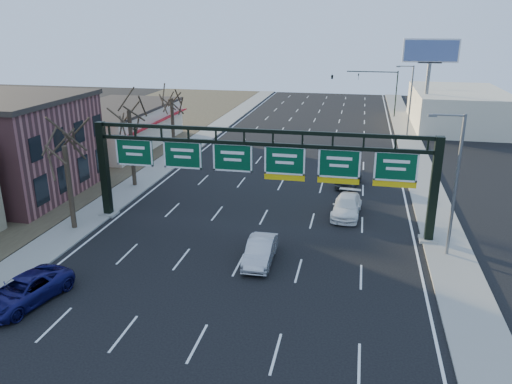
% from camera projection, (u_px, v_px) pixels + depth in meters
% --- Properties ---
extents(ground, '(160.00, 160.00, 0.00)m').
position_uv_depth(ground, '(230.00, 281.00, 28.53)').
color(ground, black).
rests_on(ground, ground).
extents(sidewalk_left, '(3.00, 120.00, 0.12)m').
position_uv_depth(sidewalk_left, '(157.00, 170.00, 49.52)').
color(sidewalk_left, gray).
rests_on(sidewalk_left, ground).
extents(sidewalk_right, '(3.00, 120.00, 0.12)m').
position_uv_depth(sidewalk_right, '(425.00, 187.00, 44.54)').
color(sidewalk_right, gray).
rests_on(sidewalk_right, ground).
extents(dirt_strip_left, '(21.00, 120.00, 0.06)m').
position_uv_depth(dirt_strip_left, '(47.00, 164.00, 51.90)').
color(dirt_strip_left, '#473D2B').
rests_on(dirt_strip_left, ground).
extents(lane_markings, '(21.60, 120.00, 0.01)m').
position_uv_depth(lane_markings, '(284.00, 178.00, 47.05)').
color(lane_markings, white).
rests_on(lane_markings, ground).
extents(sign_gantry, '(24.60, 1.20, 7.20)m').
position_uv_depth(sign_gantry, '(261.00, 165.00, 34.41)').
color(sign_gantry, black).
rests_on(sign_gantry, ground).
extents(brick_block, '(10.40, 12.40, 8.30)m').
position_uv_depth(brick_block, '(13.00, 147.00, 41.55)').
color(brick_block, '#884A4C').
rests_on(brick_block, ground).
extents(cream_strip, '(10.90, 18.40, 4.70)m').
position_uv_depth(cream_strip, '(116.00, 126.00, 58.79)').
color(cream_strip, '#BCB39C').
rests_on(cream_strip, ground).
extents(building_right_distant, '(12.00, 20.00, 5.00)m').
position_uv_depth(building_right_distant, '(457.00, 108.00, 70.12)').
color(building_right_distant, '#BCB39C').
rests_on(building_right_distant, ground).
extents(tree_gantry, '(3.60, 3.60, 8.48)m').
position_uv_depth(tree_gantry, '(62.00, 131.00, 33.34)').
color(tree_gantry, '#31241B').
rests_on(tree_gantry, sidewalk_left).
extents(tree_mid, '(3.60, 3.60, 9.24)m').
position_uv_depth(tree_mid, '(128.00, 98.00, 42.36)').
color(tree_mid, '#31241B').
rests_on(tree_mid, sidewalk_left).
extents(tree_far, '(3.60, 3.60, 8.86)m').
position_uv_depth(tree_far, '(171.00, 88.00, 51.74)').
color(tree_far, '#31241B').
rests_on(tree_far, sidewalk_left).
extents(streetlight_near, '(2.15, 0.22, 9.00)m').
position_uv_depth(streetlight_near, '(454.00, 179.00, 30.01)').
color(streetlight_near, slate).
rests_on(streetlight_near, sidewalk_right).
extents(streetlight_far, '(2.15, 0.22, 9.00)m').
position_uv_depth(streetlight_far, '(409.00, 98.00, 61.49)').
color(streetlight_far, slate).
rests_on(streetlight_far, sidewalk_right).
extents(billboard_right, '(7.00, 0.50, 12.00)m').
position_uv_depth(billboard_right, '(430.00, 62.00, 64.32)').
color(billboard_right, slate).
rests_on(billboard_right, ground).
extents(traffic_signal_mast, '(10.16, 0.54, 7.00)m').
position_uv_depth(traffic_signal_mast, '(356.00, 80.00, 76.56)').
color(traffic_signal_mast, black).
rests_on(traffic_signal_mast, ground).
extents(car_blue_suv, '(3.54, 5.62, 1.45)m').
position_uv_depth(car_blue_suv, '(25.00, 291.00, 26.05)').
color(car_blue_suv, '#141252').
rests_on(car_blue_suv, ground).
extents(car_silver_sedan, '(1.64, 4.49, 1.47)m').
position_uv_depth(car_silver_sedan, '(260.00, 251.00, 30.50)').
color(car_silver_sedan, '#A8A8AD').
rests_on(car_silver_sedan, ground).
extents(car_white_wagon, '(2.37, 5.11, 1.45)m').
position_uv_depth(car_white_wagon, '(347.00, 206.00, 37.91)').
color(car_white_wagon, white).
rests_on(car_white_wagon, ground).
extents(car_grey_far, '(2.58, 4.61, 1.48)m').
position_uv_depth(car_grey_far, '(349.00, 178.00, 44.81)').
color(car_grey_far, '#414346').
rests_on(car_grey_far, ground).
extents(car_silver_distant, '(2.41, 4.64, 1.46)m').
position_uv_depth(car_silver_distant, '(288.00, 153.00, 53.23)').
color(car_silver_distant, '#A9A9AD').
rests_on(car_silver_distant, ground).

